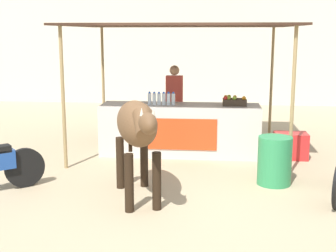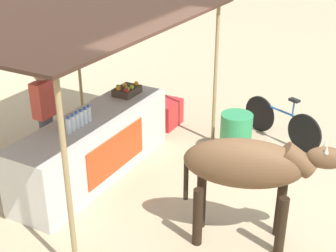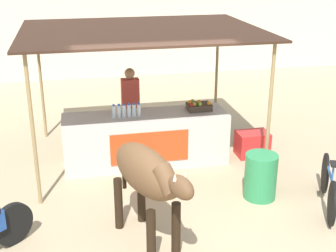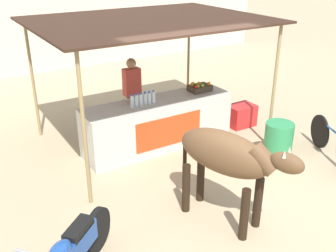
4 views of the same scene
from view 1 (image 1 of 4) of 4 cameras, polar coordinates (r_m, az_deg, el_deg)
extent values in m
plane|color=tan|center=(6.94, 0.10, -8.04)|extent=(60.00, 60.00, 0.00)
cube|color=beige|center=(15.41, 3.38, 12.62)|extent=(16.00, 0.50, 5.31)
cube|color=beige|center=(8.93, 1.47, -0.45)|extent=(3.00, 0.80, 0.96)
cube|color=red|center=(8.53, 1.27, -1.01)|extent=(1.40, 0.02, 0.58)
cube|color=#382319|center=(9.04, 1.68, 12.17)|extent=(4.20, 3.20, 0.04)
cylinder|color=#997F51|center=(8.06, -12.67, 3.32)|extent=(0.06, 0.06, 2.43)
cylinder|color=#997F51|center=(7.76, 14.95, 2.91)|extent=(0.06, 0.06, 2.43)
cylinder|color=#997F51|center=(10.81, -7.91, 5.46)|extent=(0.06, 0.06, 2.43)
cylinder|color=#997F51|center=(10.59, 12.49, 5.18)|extent=(0.06, 0.06, 2.43)
cylinder|color=silver|center=(8.84, -2.26, 3.31)|extent=(0.07, 0.07, 0.22)
cylinder|color=blue|center=(8.82, -2.27, 4.11)|extent=(0.04, 0.04, 0.03)
cylinder|color=silver|center=(8.82, -1.68, 3.30)|extent=(0.07, 0.07, 0.22)
cylinder|color=blue|center=(8.81, -1.69, 4.11)|extent=(0.04, 0.04, 0.03)
cylinder|color=silver|center=(8.81, -1.10, 3.30)|extent=(0.07, 0.07, 0.22)
cylinder|color=blue|center=(8.80, -1.11, 4.10)|extent=(0.04, 0.04, 0.03)
cylinder|color=silver|center=(8.80, -0.52, 3.29)|extent=(0.07, 0.07, 0.22)
cylinder|color=blue|center=(8.79, -0.52, 4.09)|extent=(0.04, 0.04, 0.03)
cylinder|color=silver|center=(8.79, 0.06, 3.28)|extent=(0.07, 0.07, 0.22)
cylinder|color=blue|center=(8.78, 0.06, 4.09)|extent=(0.04, 0.04, 0.03)
cylinder|color=silver|center=(8.78, 0.65, 3.27)|extent=(0.07, 0.07, 0.22)
cylinder|color=blue|center=(8.77, 0.65, 4.08)|extent=(0.04, 0.04, 0.03)
cube|color=#3F3326|center=(8.87, 8.10, 2.91)|extent=(0.44, 0.32, 0.12)
sphere|color=#8CB22D|center=(8.95, 7.46, 3.56)|extent=(0.08, 0.08, 0.08)
sphere|color=orange|center=(8.79, 9.25, 3.37)|extent=(0.08, 0.08, 0.08)
sphere|color=#8CB22D|center=(8.76, 8.10, 3.37)|extent=(0.08, 0.08, 0.08)
sphere|color=#8CB22D|center=(8.77, 7.40, 3.40)|extent=(0.08, 0.08, 0.08)
sphere|color=#B21E19|center=(8.74, 7.03, 3.39)|extent=(0.08, 0.08, 0.08)
sphere|color=orange|center=(8.90, 8.16, 3.50)|extent=(0.08, 0.08, 0.08)
sphere|color=orange|center=(8.90, 7.05, 3.53)|extent=(0.08, 0.08, 0.08)
cylinder|color=#383842|center=(9.68, 0.77, 0.24)|extent=(0.22, 0.22, 0.88)
cube|color=#BF3F33|center=(9.57, 0.78, 4.48)|extent=(0.34, 0.20, 0.56)
sphere|color=#A87A56|center=(9.53, 0.79, 6.81)|extent=(0.20, 0.20, 0.20)
cube|color=red|center=(8.97, 14.71, -2.33)|extent=(0.60, 0.44, 0.48)
cylinder|color=#2D8C51|center=(7.36, 12.86, -4.14)|extent=(0.52, 0.52, 0.75)
ellipsoid|color=brown|center=(6.43, -3.85, 0.35)|extent=(0.93, 1.49, 0.60)
cylinder|color=black|center=(6.16, -1.38, -6.74)|extent=(0.12, 0.12, 0.78)
cylinder|color=black|center=(6.11, -4.76, -6.95)|extent=(0.12, 0.12, 0.78)
cylinder|color=black|center=(7.09, -2.92, -4.33)|extent=(0.12, 0.12, 0.78)
cylinder|color=black|center=(7.04, -5.85, -4.49)|extent=(0.12, 0.12, 0.78)
cylinder|color=brown|center=(5.83, -2.98, 0.28)|extent=(0.37, 0.50, 0.41)
ellipsoid|color=brown|center=(5.53, -2.47, 0.31)|extent=(0.35, 0.49, 0.26)
cone|color=beige|center=(5.54, -1.80, 1.80)|extent=(0.05, 0.05, 0.10)
cone|color=beige|center=(5.51, -3.23, 1.75)|extent=(0.05, 0.05, 0.10)
cylinder|color=black|center=(7.13, -4.63, -0.79)|extent=(0.06, 0.06, 0.60)
cylinder|color=black|center=(7.39, -17.05, -4.89)|extent=(0.51, 0.45, 0.60)
camera|label=2|loc=(7.47, -46.18, 19.44)|focal=50.00mm
camera|label=3|loc=(2.53, -69.59, 40.45)|focal=50.00mm
camera|label=4|loc=(5.08, -55.47, 21.39)|focal=42.00mm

